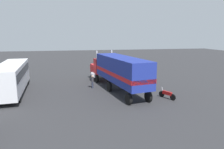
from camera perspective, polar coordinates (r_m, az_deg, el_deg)
name	(u,v)px	position (r m, az deg, el deg)	size (l,w,h in m)	color
ground_plane	(100,81)	(30.29, -3.24, -1.70)	(120.00, 120.00, 0.00)	#2D2D30
lane_stripe_near	(134,88)	(26.06, 6.14, -3.84)	(4.40, 0.16, 0.01)	silver
lane_stripe_mid	(148,81)	(30.22, 9.92, -1.87)	(4.40, 0.16, 0.01)	silver
semi_truck	(117,70)	(24.70, 1.50, 1.37)	(14.38, 5.07, 4.50)	red
person_bystander	(92,81)	(26.01, -5.52, -1.85)	(0.35, 0.47, 1.63)	#2D3347
parked_bus	(12,76)	(26.03, -26.05, -0.29)	(11.17, 3.44, 3.40)	silver
motorcycle	(167,94)	(22.52, 15.05, -5.31)	(1.94, 1.02, 1.12)	black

